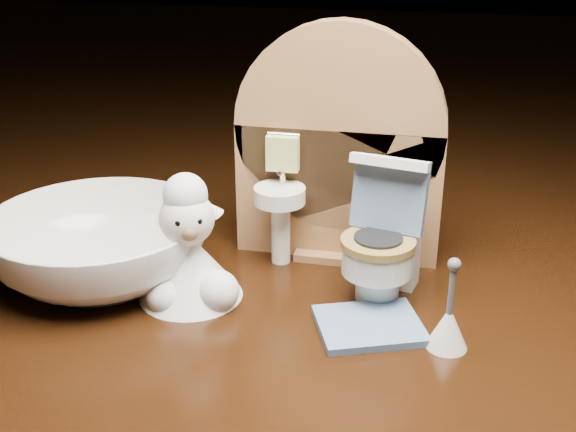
{
  "coord_description": "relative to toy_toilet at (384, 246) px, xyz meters",
  "views": [
    {
      "loc": [
        0.06,
        -0.36,
        0.21
      ],
      "look_at": [
        -0.02,
        0.02,
        0.05
      ],
      "focal_mm": 45.0,
      "sensor_mm": 36.0,
      "label": 1
    }
  ],
  "objects": [
    {
      "name": "toilet_brush",
      "position": [
        0.04,
        -0.05,
        -0.02
      ],
      "size": [
        0.02,
        0.02,
        0.05
      ],
      "color": "white",
      "rests_on": "ground"
    },
    {
      "name": "toy_toilet",
      "position": [
        0.0,
        0.0,
        0.0
      ],
      "size": [
        0.05,
        0.06,
        0.08
      ],
      "rotation": [
        0.0,
        0.0,
        -0.21
      ],
      "color": "white",
      "rests_on": "ground"
    },
    {
      "name": "bath_mat",
      "position": [
        -0.0,
        -0.04,
        -0.03
      ],
      "size": [
        0.07,
        0.06,
        0.0
      ],
      "primitive_type": "cube",
      "rotation": [
        0.0,
        0.0,
        0.38
      ],
      "color": "slate",
      "rests_on": "ground"
    },
    {
      "name": "ceramic_bowl",
      "position": [
        -0.17,
        -0.02,
        -0.01
      ],
      "size": [
        0.16,
        0.16,
        0.04
      ],
      "primitive_type": "imported",
      "rotation": [
        0.0,
        0.0,
        0.3
      ],
      "color": "white",
      "rests_on": "ground"
    },
    {
      "name": "plush_lamb",
      "position": [
        -0.11,
        -0.03,
        -0.0
      ],
      "size": [
        0.06,
        0.06,
        0.08
      ],
      "rotation": [
        0.0,
        0.0,
        0.43
      ],
      "color": "white",
      "rests_on": "ground"
    },
    {
      "name": "backdrop_panel",
      "position": [
        -0.03,
        0.04,
        0.04
      ],
      "size": [
        0.13,
        0.05,
        0.15
      ],
      "color": "#9C6B3F",
      "rests_on": "ground"
    }
  ]
}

